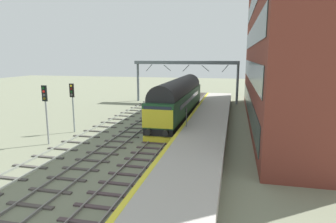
{
  "coord_description": "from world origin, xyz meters",
  "views": [
    {
      "loc": [
        6.1,
        -27.71,
        7.1
      ],
      "look_at": [
        0.2,
        -1.94,
        2.1
      ],
      "focal_mm": 31.2,
      "sensor_mm": 36.0,
      "label": 1
    }
  ],
  "objects_px": {
    "diesel_locomotive": "(179,98)",
    "signal_post_far": "(73,101)",
    "platform_number_sign": "(186,114)",
    "signal_post_mid": "(46,106)"
  },
  "relations": [
    {
      "from": "diesel_locomotive",
      "to": "signal_post_far",
      "type": "height_order",
      "value": "diesel_locomotive"
    },
    {
      "from": "platform_number_sign",
      "to": "signal_post_mid",
      "type": "bearing_deg",
      "value": -157.08
    },
    {
      "from": "signal_post_mid",
      "to": "platform_number_sign",
      "type": "relative_size",
      "value": 2.88
    },
    {
      "from": "diesel_locomotive",
      "to": "signal_post_far",
      "type": "relative_size",
      "value": 4.11
    },
    {
      "from": "signal_post_far",
      "to": "signal_post_mid",
      "type": "bearing_deg",
      "value": -90.0
    },
    {
      "from": "signal_post_mid",
      "to": "platform_number_sign",
      "type": "bearing_deg",
      "value": 22.92
    },
    {
      "from": "diesel_locomotive",
      "to": "signal_post_far",
      "type": "distance_m",
      "value": 11.6
    },
    {
      "from": "diesel_locomotive",
      "to": "signal_post_mid",
      "type": "relative_size",
      "value": 3.93
    },
    {
      "from": "signal_post_mid",
      "to": "signal_post_far",
      "type": "xyz_separation_m",
      "value": [
        0.0,
        4.01,
        -0.13
      ]
    },
    {
      "from": "signal_post_mid",
      "to": "signal_post_far",
      "type": "relative_size",
      "value": 1.05
    }
  ]
}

